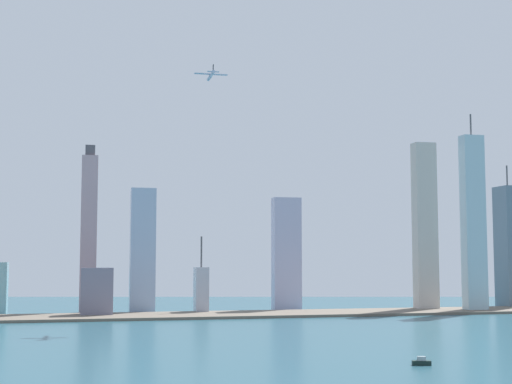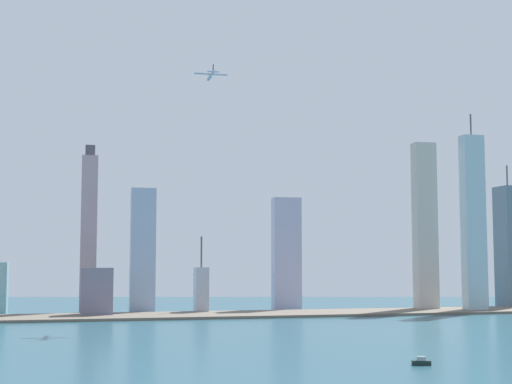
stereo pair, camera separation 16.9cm
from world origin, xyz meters
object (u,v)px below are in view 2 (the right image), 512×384
object	(u,v)px
boat_2	(421,362)
skyscraper_4	(425,226)
skyscraper_7	(509,247)
skyscraper_5	(473,223)
skyscraper_2	(97,292)
skyscraper_6	(201,290)
airplane	(211,75)
skyscraper_1	(286,254)
skyscraper_9	(143,250)
skyscraper_8	(89,232)

from	to	relation	value
boat_2	skyscraper_4	bearing A→B (deg)	-101.46
skyscraper_4	skyscraper_7	distance (m)	107.47
skyscraper_5	skyscraper_2	bearing A→B (deg)	176.79
skyscraper_6	airplane	xyz separation A→B (m)	(-7.85, -92.46, 180.16)
skyscraper_1	skyscraper_9	xyz separation A→B (m)	(-142.44, -8.77, 2.76)
skyscraper_1	airplane	distance (m)	211.15
skyscraper_2	skyscraper_9	distance (m)	65.79
skyscraper_1	skyscraper_7	bearing A→B (deg)	-4.03
skyscraper_6	airplane	world-z (taller)	airplane
skyscraper_5	skyscraper_9	size ratio (longest dim) A/B	1.64
skyscraper_5	skyscraper_7	distance (m)	84.26
skyscraper_2	skyscraper_7	xyz separation A→B (m)	(421.49, 26.35, 41.93)
skyscraper_9	boat_2	world-z (taller)	skyscraper_9
skyscraper_8	airplane	size ratio (longest dim) A/B	5.51
skyscraper_4	skyscraper_9	distance (m)	277.59
boat_2	airplane	size ratio (longest dim) A/B	0.32
skyscraper_8	skyscraper_5	bearing A→B (deg)	-11.73
skyscraper_8	skyscraper_1	bearing A→B (deg)	-3.65
skyscraper_9	boat_2	xyz separation A→B (m)	(101.71, -374.26, -56.89)
boat_2	skyscraper_1	bearing A→B (deg)	-81.04
skyscraper_4	skyscraper_8	size ratio (longest dim) A/B	1.04
airplane	boat_2	bearing A→B (deg)	-167.25
skyscraper_7	skyscraper_6	bearing A→B (deg)	-178.57
skyscraper_2	skyscraper_4	size ratio (longest dim) A/B	0.26
skyscraper_7	skyscraper_2	bearing A→B (deg)	-176.42
skyscraper_6	skyscraper_9	size ratio (longest dim) A/B	0.61
skyscraper_1	skyscraper_6	size ratio (longest dim) A/B	1.56
skyscraper_5	skyscraper_8	world-z (taller)	skyscraper_5
skyscraper_9	skyscraper_6	bearing A→B (deg)	-16.83
skyscraper_8	airplane	xyz separation A→B (m)	(94.87, -129.53, 125.46)
skyscraper_6	skyscraper_7	xyz separation A→B (m)	(326.21, 8.17, 41.54)
skyscraper_9	airplane	distance (m)	185.49
skyscraper_2	skyscraper_8	size ratio (longest dim) A/B	0.27
skyscraper_9	airplane	bearing A→B (deg)	-67.36
skyscraper_5	skyscraper_6	size ratio (longest dim) A/B	2.68
skyscraper_6	airplane	distance (m)	202.65
skyscraper_6	boat_2	world-z (taller)	skyscraper_6
skyscraper_1	skyscraper_8	distance (m)	193.56
skyscraper_2	skyscraper_4	world-z (taller)	skyscraper_4
skyscraper_6	skyscraper_7	bearing A→B (deg)	1.43
skyscraper_8	skyscraper_9	size ratio (longest dim) A/B	1.36
skyscraper_1	skyscraper_9	distance (m)	142.74
skyscraper_7	skyscraper_5	bearing A→B (deg)	-145.34
skyscraper_9	skyscraper_1	bearing A→B (deg)	3.52
skyscraper_4	skyscraper_5	distance (m)	46.61
skyscraper_8	boat_2	bearing A→B (deg)	-69.05
skyscraper_1	boat_2	world-z (taller)	skyscraper_1
skyscraper_4	skyscraper_9	world-z (taller)	skyscraper_4
skyscraper_4	airplane	distance (m)	271.70
skyscraper_5	skyscraper_7	world-z (taller)	skyscraper_5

